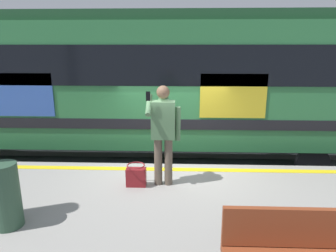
{
  "coord_description": "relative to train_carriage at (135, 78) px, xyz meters",
  "views": [
    {
      "loc": [
        -0.15,
        5.85,
        3.34
      ],
      "look_at": [
        0.06,
        0.3,
        1.88
      ],
      "focal_mm": 31.91,
      "sensor_mm": 36.0,
      "label": 1
    }
  ],
  "objects": [
    {
      "name": "track_rail_far",
      "position": [
        -1.06,
        -0.72,
        -2.46
      ],
      "size": [
        22.35,
        0.08,
        0.16
      ],
      "primitive_type": "cube",
      "color": "slate",
      "rests_on": "ground"
    },
    {
      "name": "train_carriage",
      "position": [
        0.0,
        0.0,
        0.0
      ],
      "size": [
        13.87,
        2.83,
        4.01
      ],
      "color": "#2D723F",
      "rests_on": "ground"
    },
    {
      "name": "track_rail_near",
      "position": [
        -1.06,
        0.71,
        -2.46
      ],
      "size": [
        22.35,
        0.08,
        0.16
      ],
      "primitive_type": "cube",
      "color": "slate",
      "rests_on": "ground"
    },
    {
      "name": "trash_bin",
      "position": [
        1.09,
        4.6,
        -1.11
      ],
      "size": [
        0.38,
        0.38,
        0.9
      ],
      "primitive_type": "cylinder",
      "color": "#2D4C38",
      "rests_on": "platform"
    },
    {
      "name": "safety_line",
      "position": [
        -1.06,
        2.56,
        -1.55
      ],
      "size": [
        16.84,
        0.16,
        0.01
      ],
      "primitive_type": "cube",
      "color": "yellow",
      "rests_on": "platform"
    },
    {
      "name": "passenger",
      "position": [
        -0.95,
        3.21,
        -0.52
      ],
      "size": [
        0.57,
        0.55,
        1.76
      ],
      "color": "brown",
      "rests_on": "platform"
    },
    {
      "name": "ground_plane",
      "position": [
        -1.06,
        2.26,
        -2.54
      ],
      "size": [
        25.78,
        25.78,
        0.0
      ],
      "primitive_type": "plane",
      "color": "#3D3D3F"
    },
    {
      "name": "handbag",
      "position": [
        -0.47,
        3.31,
        -1.37
      ],
      "size": [
        0.35,
        0.31,
        0.39
      ],
      "color": "maroon",
      "rests_on": "platform"
    }
  ]
}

